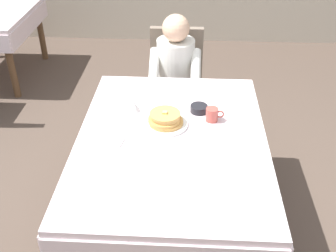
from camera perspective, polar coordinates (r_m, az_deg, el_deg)
ground_plane at (r=2.88m, az=0.44°, el=-13.63°), size 14.00×14.00×0.00m
dining_table_main at (r=2.44m, az=0.51°, el=-3.22°), size 1.12×1.52×0.74m
chair_diner at (r=3.50m, az=1.11°, el=6.78°), size 0.44×0.45×0.93m
diner_person at (r=3.30m, az=1.03°, el=7.70°), size 0.40×0.43×1.12m
plate_breakfast at (r=2.48m, az=-0.44°, el=0.31°), size 0.28×0.28×0.02m
breakfast_stack at (r=2.46m, az=-0.38°, el=1.06°), size 0.21×0.21×0.08m
cup_coffee at (r=2.52m, az=6.18°, el=1.59°), size 0.11×0.08×0.08m
bowl_butter at (r=2.61m, az=4.32°, el=2.43°), size 0.11×0.11×0.04m
syrup_pitcher at (r=2.61m, az=-4.76°, el=2.79°), size 0.08×0.08×0.07m
fork_left_of_plate at (r=2.49m, az=-4.84°, el=0.09°), size 0.03×0.18×0.00m
knife_right_of_plate at (r=2.47m, az=3.94°, el=-0.18°), size 0.03×0.20×0.00m
spoon_near_edge at (r=2.25m, az=-1.14°, el=-3.86°), size 0.15×0.06×0.00m
napkin_folded at (r=2.38m, az=-8.15°, el=-1.78°), size 0.19×0.15×0.01m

